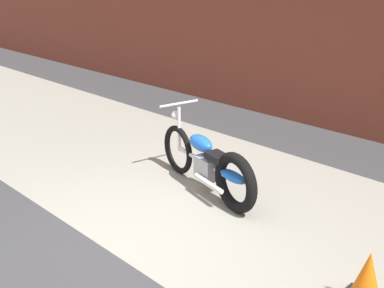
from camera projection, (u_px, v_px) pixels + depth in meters
ground_plane at (118, 257)px, 4.63m from camera, size 80.00×80.00×0.00m
sidewalk_slab at (230, 198)px, 5.81m from camera, size 36.00×3.50×0.01m
motorcycle_blue at (211, 166)px, 5.76m from camera, size 1.97×0.75×1.03m
traffic_cone at (366, 283)px, 3.86m from camera, size 0.40×0.40×0.55m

